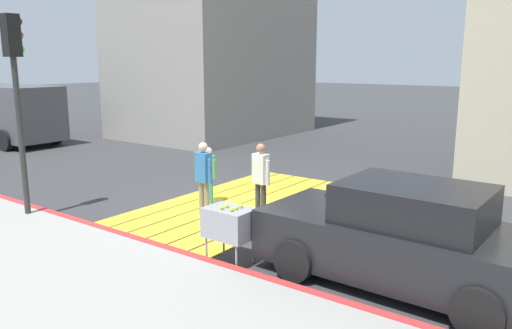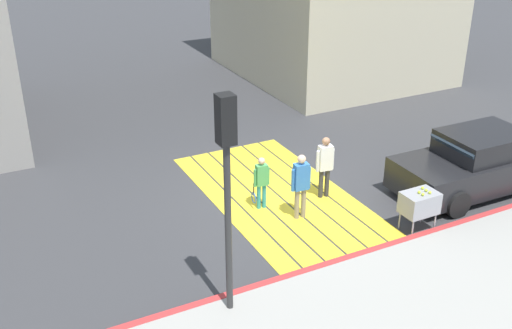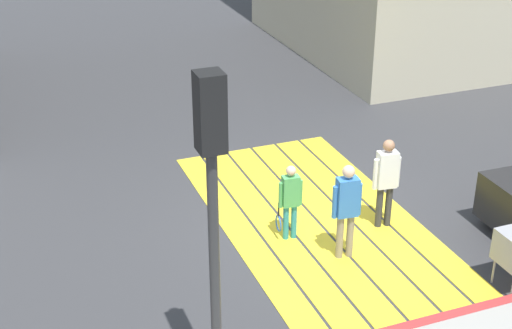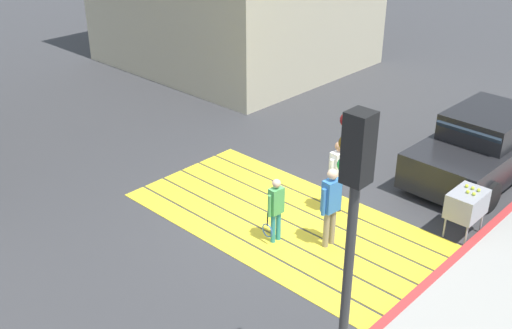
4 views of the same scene
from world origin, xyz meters
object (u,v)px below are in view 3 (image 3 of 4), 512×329
pedestrian_adult_trailing (347,205)px  pedestrian_child_with_racket (290,198)px  traffic_light_corner (212,182)px  pedestrian_adult_lead (386,177)px

pedestrian_adult_trailing → pedestrian_child_with_racket: (0.83, 0.60, -0.19)m
traffic_light_corner → pedestrian_adult_trailing: size_ratio=2.61×
traffic_light_corner → pedestrian_child_with_racket: bearing=-36.1°
pedestrian_child_with_racket → pedestrian_adult_lead: bearing=-96.9°
pedestrian_child_with_racket → traffic_light_corner: bearing=143.9°
pedestrian_adult_lead → traffic_light_corner: bearing=126.8°
traffic_light_corner → pedestrian_adult_trailing: traffic_light_corner is taller
pedestrian_child_with_racket → pedestrian_adult_trailing: bearing=-144.2°
pedestrian_adult_trailing → pedestrian_child_with_racket: size_ratio=1.21×
pedestrian_adult_lead → pedestrian_adult_trailing: bearing=120.4°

